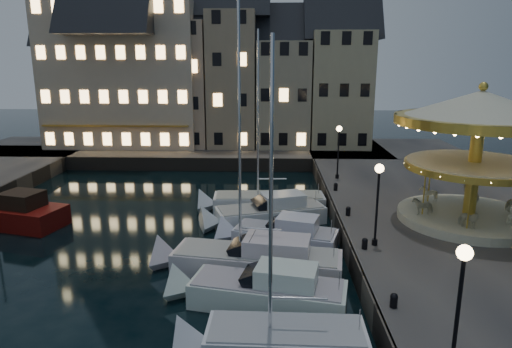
{
  "coord_description": "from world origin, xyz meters",
  "views": [
    {
      "loc": [
        1.96,
        -20.58,
        10.24
      ],
      "look_at": [
        1.0,
        8.0,
        3.2
      ],
      "focal_mm": 32.0,
      "sensor_mm": 36.0,
      "label": 1
    }
  ],
  "objects_px": {
    "streetlamp_a": "(460,294)",
    "motorboat_a": "(270,343)",
    "bollard_a": "(394,300)",
    "motorboat_c": "(249,260)",
    "bollard_d": "(336,186)",
    "bollard_c": "(348,211)",
    "motorboat_d": "(278,237)",
    "streetlamp_c": "(339,144)",
    "red_fishing_boat": "(8,214)",
    "motorboat_f": "(261,203)",
    "motorboat_b": "(258,292)",
    "carousel": "(478,132)",
    "streetlamp_b": "(378,193)",
    "bollard_b": "(365,243)",
    "motorboat_e": "(265,214)"
  },
  "relations": [
    {
      "from": "motorboat_a",
      "to": "red_fishing_boat",
      "type": "height_order",
      "value": "motorboat_a"
    },
    {
      "from": "motorboat_c",
      "to": "motorboat_d",
      "type": "height_order",
      "value": "motorboat_c"
    },
    {
      "from": "motorboat_a",
      "to": "carousel",
      "type": "bearing_deg",
      "value": 43.96
    },
    {
      "from": "motorboat_e",
      "to": "motorboat_f",
      "type": "relative_size",
      "value": 0.68
    },
    {
      "from": "bollard_a",
      "to": "carousel",
      "type": "relative_size",
      "value": 0.06
    },
    {
      "from": "bollard_a",
      "to": "motorboat_a",
      "type": "xyz_separation_m",
      "value": [
        -4.63,
        -1.27,
        -1.07
      ]
    },
    {
      "from": "bollard_a",
      "to": "motorboat_f",
      "type": "bearing_deg",
      "value": 109.26
    },
    {
      "from": "bollard_a",
      "to": "bollard_b",
      "type": "relative_size",
      "value": 1.0
    },
    {
      "from": "red_fishing_boat",
      "to": "motorboat_f",
      "type": "bearing_deg",
      "value": 12.03
    },
    {
      "from": "streetlamp_b",
      "to": "carousel",
      "type": "distance_m",
      "value": 7.64
    },
    {
      "from": "motorboat_d",
      "to": "streetlamp_a",
      "type": "bearing_deg",
      "value": -69.15
    },
    {
      "from": "streetlamp_c",
      "to": "motorboat_a",
      "type": "relative_size",
      "value": 0.37
    },
    {
      "from": "motorboat_e",
      "to": "bollard_c",
      "type": "bearing_deg",
      "value": -21.07
    },
    {
      "from": "streetlamp_b",
      "to": "red_fishing_boat",
      "type": "xyz_separation_m",
      "value": [
        -22.24,
        5.82,
        -3.31
      ]
    },
    {
      "from": "streetlamp_a",
      "to": "motorboat_f",
      "type": "bearing_deg",
      "value": 107.12
    },
    {
      "from": "streetlamp_b",
      "to": "motorboat_f",
      "type": "relative_size",
      "value": 0.35
    },
    {
      "from": "bollard_d",
      "to": "motorboat_a",
      "type": "distance_m",
      "value": 17.91
    },
    {
      "from": "red_fishing_boat",
      "to": "carousel",
      "type": "bearing_deg",
      "value": -4.2
    },
    {
      "from": "bollard_d",
      "to": "motorboat_a",
      "type": "relative_size",
      "value": 0.05
    },
    {
      "from": "bollard_a",
      "to": "carousel",
      "type": "height_order",
      "value": "carousel"
    },
    {
      "from": "motorboat_c",
      "to": "red_fishing_boat",
      "type": "xyz_separation_m",
      "value": [
        -15.95,
        6.46,
        0.03
      ]
    },
    {
      "from": "red_fishing_boat",
      "to": "carousel",
      "type": "distance_m",
      "value": 29.08
    },
    {
      "from": "motorboat_a",
      "to": "motorboat_d",
      "type": "bearing_deg",
      "value": 87.51
    },
    {
      "from": "motorboat_b",
      "to": "motorboat_d",
      "type": "distance_m",
      "value": 6.47
    },
    {
      "from": "bollard_d",
      "to": "motorboat_d",
      "type": "xyz_separation_m",
      "value": [
        -4.21,
        -7.38,
        -0.97
      ]
    },
    {
      "from": "bollard_c",
      "to": "motorboat_c",
      "type": "relative_size",
      "value": 0.05
    },
    {
      "from": "bollard_d",
      "to": "bollard_c",
      "type": "bearing_deg",
      "value": -90.0
    },
    {
      "from": "streetlamp_c",
      "to": "bollard_c",
      "type": "bearing_deg",
      "value": -93.81
    },
    {
      "from": "motorboat_a",
      "to": "motorboat_f",
      "type": "bearing_deg",
      "value": 92.45
    },
    {
      "from": "bollard_a",
      "to": "motorboat_c",
      "type": "height_order",
      "value": "motorboat_c"
    },
    {
      "from": "streetlamp_b",
      "to": "motorboat_b",
      "type": "height_order",
      "value": "streetlamp_b"
    },
    {
      "from": "bollard_b",
      "to": "carousel",
      "type": "bearing_deg",
      "value": 32.0
    },
    {
      "from": "motorboat_e",
      "to": "motorboat_f",
      "type": "xyz_separation_m",
      "value": [
        -0.32,
        2.86,
        -0.11
      ]
    },
    {
      "from": "bollard_b",
      "to": "carousel",
      "type": "xyz_separation_m",
      "value": [
        6.78,
        4.24,
        4.9
      ]
    },
    {
      "from": "streetlamp_a",
      "to": "motorboat_a",
      "type": "relative_size",
      "value": 0.37
    },
    {
      "from": "bollard_c",
      "to": "carousel",
      "type": "xyz_separation_m",
      "value": [
        6.78,
        -0.76,
        4.9
      ]
    },
    {
      "from": "motorboat_a",
      "to": "bollard_c",
      "type": "bearing_deg",
      "value": 68.51
    },
    {
      "from": "red_fishing_boat",
      "to": "bollard_d",
      "type": "bearing_deg",
      "value": 10.93
    },
    {
      "from": "streetlamp_c",
      "to": "motorboat_e",
      "type": "xyz_separation_m",
      "value": [
        -5.63,
        -7.06,
        -3.38
      ]
    },
    {
      "from": "bollard_c",
      "to": "motorboat_d",
      "type": "bearing_deg",
      "value": -155.88
    },
    {
      "from": "motorboat_d",
      "to": "streetlamp_b",
      "type": "bearing_deg",
      "value": -28.57
    },
    {
      "from": "motorboat_d",
      "to": "red_fishing_boat",
      "type": "relative_size",
      "value": 0.81
    },
    {
      "from": "motorboat_b",
      "to": "carousel",
      "type": "height_order",
      "value": "carousel"
    },
    {
      "from": "motorboat_a",
      "to": "streetlamp_c",
      "type": "bearing_deg",
      "value": 75.86
    },
    {
      "from": "motorboat_d",
      "to": "motorboat_a",
      "type": "bearing_deg",
      "value": -92.49
    },
    {
      "from": "motorboat_d",
      "to": "carousel",
      "type": "distance_m",
      "value": 12.5
    },
    {
      "from": "motorboat_a",
      "to": "motorboat_e",
      "type": "relative_size",
      "value": 1.4
    },
    {
      "from": "motorboat_b",
      "to": "bollard_d",
      "type": "bearing_deg",
      "value": 69.56
    },
    {
      "from": "motorboat_c",
      "to": "motorboat_d",
      "type": "bearing_deg",
      "value": 65.47
    },
    {
      "from": "motorboat_b",
      "to": "motorboat_f",
      "type": "xyz_separation_m",
      "value": [
        -0.21,
        13.08,
        -0.11
      ]
    }
  ]
}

